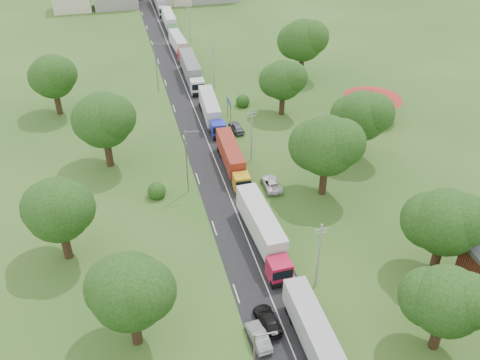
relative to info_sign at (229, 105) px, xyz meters
name	(u,v)px	position (x,y,z in m)	size (l,w,h in m)	color
ground	(253,254)	(-5.20, -35.00, -3.00)	(260.00, 260.00, 0.00)	#264E1A
road	(218,168)	(-5.20, -15.00, -3.00)	(8.00, 200.00, 0.04)	black
info_sign	(229,105)	(0.00, 0.00, 0.00)	(0.12, 3.10, 4.10)	slate
pole_1	(319,255)	(0.30, -42.00, 1.68)	(1.60, 0.24, 9.00)	gray
pole_2	(252,134)	(0.30, -14.00, 1.68)	(1.60, 0.24, 9.00)	gray
pole_3	(214,66)	(0.30, 14.00, 1.68)	(1.60, 0.24, 9.00)	gray
pole_4	(189,22)	(0.30, 42.00, 1.68)	(1.60, 0.24, 9.00)	gray
lamp_1	(187,159)	(-10.55, -20.00, 2.55)	(2.03, 0.22, 10.00)	slate
lamp_2	(157,65)	(-10.55, 15.00, 2.55)	(2.03, 0.22, 10.00)	slate
tree_2	(446,300)	(8.79, -52.86, 3.59)	(8.00, 8.00, 10.10)	#382616
tree_3	(445,221)	(14.79, -42.84, 4.22)	(8.80, 8.80, 11.07)	#382616
tree_4	(326,145)	(7.79, -24.83, 4.85)	(9.60, 9.60, 12.05)	#382616
tree_5	(362,115)	(16.79, -16.84, 4.22)	(8.80, 8.80, 11.07)	#382616
tree_6	(283,80)	(9.79, 0.14, 3.59)	(8.00, 8.00, 10.10)	#382616
tree_7	(303,40)	(18.79, 15.17, 4.85)	(9.60, 9.60, 12.05)	#382616
tree_10	(130,290)	(-20.21, -44.84, 4.22)	(8.80, 8.80, 11.07)	#382616
tree_11	(58,209)	(-27.21, -29.84, 4.22)	(8.80, 8.80, 11.07)	#382616
tree_12	(103,119)	(-21.21, -9.83, 4.85)	(9.60, 9.60, 12.05)	#382616
tree_13	(52,76)	(-29.21, 10.16, 4.22)	(8.80, 8.80, 11.07)	#382616
house_cream	(372,98)	(24.80, -5.00, 0.64)	(10.08, 10.08, 5.80)	beige
truck_0	(316,339)	(-3.15, -50.83, -0.88)	(2.49, 14.39, 3.99)	white
truck_1	(263,230)	(-3.53, -33.52, -0.73)	(3.23, 15.52, 4.29)	#A61330
truck_2	(232,158)	(-3.23, -15.66, -0.99)	(2.59, 13.67, 3.79)	#C19116
truck_3	(211,110)	(-3.11, 0.64, -0.92)	(3.04, 14.19, 3.92)	#1C29AD
truck_4	(191,70)	(-3.43, 18.78, -0.70)	(2.86, 15.68, 4.34)	silver
truck_5	(179,44)	(-3.48, 34.95, -1.02)	(2.86, 13.49, 3.73)	maroon
truck_6	(170,21)	(-3.19, 52.07, -0.94)	(2.50, 14.05, 3.89)	#27692F
truck_7	(160,3)	(-3.44, 68.84, -0.87)	(2.50, 14.47, 4.01)	#A5A5A5
car_lane_mid	(259,337)	(-8.20, -48.00, -2.28)	(1.52, 4.36, 1.43)	gray
car_lane_rear	(268,320)	(-6.67, -46.13, -2.30)	(1.97, 4.84, 1.40)	black
car_verge_near	(271,184)	(1.16, -21.90, -2.31)	(2.29, 4.96, 1.38)	silver
car_verge_far	(236,127)	(0.30, -4.23, -2.26)	(1.76, 4.38, 1.49)	#515358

